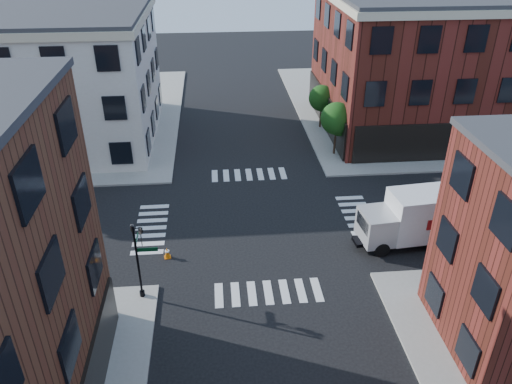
% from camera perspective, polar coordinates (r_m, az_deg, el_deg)
% --- Properties ---
extents(ground, '(120.00, 120.00, 0.00)m').
position_cam_1_polar(ground, '(33.41, 0.10, -3.55)').
color(ground, black).
rests_on(ground, ground).
extents(sidewalk_ne, '(30.00, 30.00, 0.15)m').
position_cam_1_polar(sidewalk_ne, '(57.20, 19.80, 9.29)').
color(sidewalk_ne, gray).
rests_on(sidewalk_ne, ground).
extents(sidewalk_nw, '(30.00, 30.00, 0.15)m').
position_cam_1_polar(sidewalk_nw, '(55.31, -24.48, 7.70)').
color(sidewalk_nw, gray).
rests_on(sidewalk_nw, ground).
extents(building_ne, '(25.00, 16.00, 12.00)m').
position_cam_1_polar(building_ne, '(51.03, 22.59, 13.50)').
color(building_ne, '#401710').
rests_on(building_ne, ground).
extents(building_nw, '(22.00, 16.00, 11.00)m').
position_cam_1_polar(building_nw, '(48.56, -25.24, 11.59)').
color(building_nw, beige).
rests_on(building_nw, ground).
extents(tree_near, '(2.69, 2.69, 4.49)m').
position_cam_1_polar(tree_near, '(41.97, 9.29, 8.10)').
color(tree_near, black).
rests_on(tree_near, ground).
extents(tree_far, '(2.43, 2.43, 4.07)m').
position_cam_1_polar(tree_far, '(47.54, 7.59, 10.44)').
color(tree_far, black).
rests_on(tree_far, ground).
extents(signal_pole, '(1.29, 1.24, 4.60)m').
position_cam_1_polar(signal_pole, '(26.53, -13.28, -6.84)').
color(signal_pole, black).
rests_on(signal_pole, ground).
extents(box_truck, '(7.89, 3.05, 3.50)m').
position_cam_1_polar(box_truck, '(32.34, 18.56, -2.70)').
color(box_truck, silver).
rests_on(box_truck, ground).
extents(traffic_cone, '(0.46, 0.46, 0.72)m').
position_cam_1_polar(traffic_cone, '(30.55, -10.12, -6.86)').
color(traffic_cone, orange).
rests_on(traffic_cone, ground).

